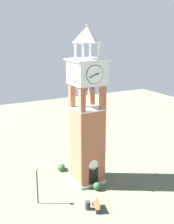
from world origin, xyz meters
name	(u,v)px	position (x,y,z in m)	size (l,w,h in m)	color
ground	(87,181)	(0.00, 0.00, 0.00)	(80.00, 80.00, 0.00)	#5B664C
clock_tower	(87,121)	(0.00, 0.00, 6.98)	(3.52, 3.52, 16.83)	#AD5B42
park_bench	(97,205)	(-1.81, -5.28, 0.48)	(0.85, 1.66, 0.95)	brown
lamp_post	(37,178)	(-6.31, -1.67, 2.66)	(0.36, 0.36, 3.84)	black
trash_bin	(88,205)	(-2.53, -4.84, 0.40)	(0.52, 0.52, 0.80)	#2D2D33
shrub_near_entry	(61,168)	(-1.57, 3.60, 0.40)	(0.86, 0.86, 0.80)	#28562D
shrub_left_of_tower	(61,166)	(-1.36, 4.04, 0.32)	(0.81, 0.81, 0.65)	#28562D
shrub_behind_bench	(97,186)	(0.03, -2.24, 0.46)	(0.90, 0.90, 0.91)	#28562D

